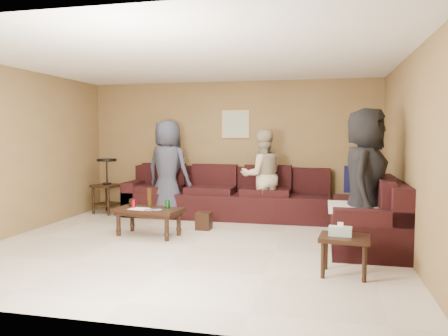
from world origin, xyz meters
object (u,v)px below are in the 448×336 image
at_px(end_table_left, 107,185).
at_px(waste_bin, 204,221).
at_px(sectional_sofa, 266,206).
at_px(coffee_table, 148,212).
at_px(person_right, 365,180).
at_px(person_left, 168,169).
at_px(person_middle, 262,176).
at_px(side_table_right, 344,241).

xyz_separation_m(end_table_left, waste_bin, (2.18, -0.95, -0.41)).
height_order(sectional_sofa, waste_bin, sectional_sofa).
bearing_deg(coffee_table, person_right, -2.79).
bearing_deg(person_left, end_table_left, 8.73).
distance_m(coffee_table, waste_bin, 0.94).
height_order(coffee_table, person_middle, person_middle).
relative_size(sectional_sofa, side_table_right, 8.07).
xyz_separation_m(side_table_right, person_left, (-2.97, 2.65, 0.51)).
xyz_separation_m(side_table_right, person_middle, (-1.26, 2.72, 0.42)).
relative_size(person_middle, person_right, 0.86).
bearing_deg(person_middle, waste_bin, 23.31).
bearing_deg(person_right, sectional_sofa, 62.60).
bearing_deg(person_left, waste_bin, 153.27).
relative_size(coffee_table, person_middle, 0.67).
bearing_deg(side_table_right, waste_bin, 138.26).
bearing_deg(person_middle, person_left, -21.51).
height_order(sectional_sofa, coffee_table, sectional_sofa).
height_order(sectional_sofa, end_table_left, end_table_left).
xyz_separation_m(sectional_sofa, coffee_table, (-1.62, -1.12, 0.03)).
distance_m(side_table_right, person_middle, 3.03).
relative_size(side_table_right, person_left, 0.33).
distance_m(side_table_right, waste_bin, 2.79).
bearing_deg(person_left, side_table_right, 153.34).
bearing_deg(waste_bin, person_middle, 47.17).
height_order(end_table_left, side_table_right, end_table_left).
height_order(end_table_left, person_middle, person_middle).
height_order(sectional_sofa, person_middle, person_middle).
bearing_deg(sectional_sofa, person_middle, 108.36).
height_order(end_table_left, waste_bin, end_table_left).
relative_size(person_left, person_middle, 1.11).
bearing_deg(sectional_sofa, side_table_right, -64.18).
distance_m(person_left, person_middle, 1.71).
distance_m(person_middle, person_right, 2.26).
bearing_deg(coffee_table, sectional_sofa, 34.78).
relative_size(person_left, person_right, 0.96).
bearing_deg(person_middle, side_table_right, 91.03).
bearing_deg(coffee_table, end_table_left, 133.82).
distance_m(coffee_table, person_middle, 2.15).
height_order(person_left, person_middle, person_left).
distance_m(end_table_left, person_middle, 3.00).
distance_m(coffee_table, person_right, 3.11).
bearing_deg(person_right, side_table_right, 178.70).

